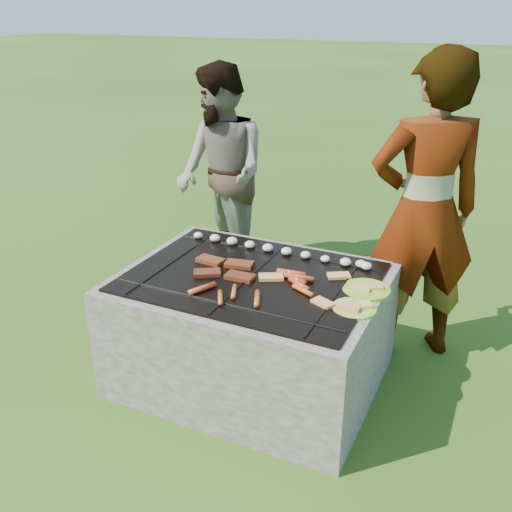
# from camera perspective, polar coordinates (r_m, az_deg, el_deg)

# --- Properties ---
(lawn) EXTENTS (60.00, 60.00, 0.00)m
(lawn) POSITION_cam_1_polar(r_m,az_deg,el_deg) (3.18, -0.39, -11.94)
(lawn) COLOR #264711
(lawn) RESTS_ON ground
(fire_pit) EXTENTS (1.30, 1.00, 0.62)m
(fire_pit) POSITION_cam_1_polar(r_m,az_deg,el_deg) (3.03, -0.41, -7.60)
(fire_pit) COLOR gray
(fire_pit) RESTS_ON ground
(mushrooms) EXTENTS (1.05, 0.07, 0.04)m
(mushrooms) POSITION_cam_1_polar(r_m,az_deg,el_deg) (3.11, 2.57, 0.58)
(mushrooms) COLOR beige
(mushrooms) RESTS_ON fire_pit
(pork_slabs) EXTENTS (0.38, 0.28, 0.02)m
(pork_slabs) POSITION_cam_1_polar(r_m,az_deg,el_deg) (2.93, -3.14, -1.21)
(pork_slabs) COLOR #9F4A1D
(pork_slabs) RESTS_ON fire_pit
(sausages) EXTENTS (0.55, 0.46, 0.03)m
(sausages) POSITION_cam_1_polar(r_m,az_deg,el_deg) (2.75, 1.45, -2.90)
(sausages) COLOR #D84623
(sausages) RESTS_ON fire_pit
(bread_on_grate) EXTENTS (0.45, 0.40, 0.02)m
(bread_on_grate) POSITION_cam_1_polar(r_m,az_deg,el_deg) (2.79, 5.01, -2.68)
(bread_on_grate) COLOR tan
(bread_on_grate) RESTS_ON fire_pit
(plate_far) EXTENTS (0.23, 0.23, 0.03)m
(plate_far) POSITION_cam_1_polar(r_m,az_deg,el_deg) (2.79, 10.96, -3.31)
(plate_far) COLOR gold
(plate_far) RESTS_ON fire_pit
(plate_near) EXTENTS (0.22, 0.22, 0.03)m
(plate_near) POSITION_cam_1_polar(r_m,az_deg,el_deg) (2.61, 9.78, -5.14)
(plate_near) COLOR #CFF73B
(plate_near) RESTS_ON fire_pit
(cook) EXTENTS (0.74, 0.66, 1.69)m
(cook) POSITION_cam_1_polar(r_m,az_deg,el_deg) (3.18, 16.47, 4.23)
(cook) COLOR #A09285
(cook) RESTS_ON ground
(bystander) EXTENTS (0.94, 0.90, 1.52)m
(bystander) POSITION_cam_1_polar(r_m,az_deg,el_deg) (4.07, -3.51, 8.16)
(bystander) COLOR gray
(bystander) RESTS_ON ground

